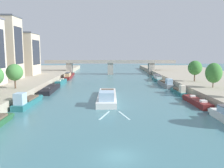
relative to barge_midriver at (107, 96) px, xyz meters
The scene contains 19 objects.
ground_plane 30.83m from the barge_midriver, 87.33° to the right, with size 400.00×400.00×0.00m, color #42757F.
quay_right 46.99m from the barge_midriver, 31.02° to the left, with size 36.00×170.00×2.08m, color #A89E89.
barge_midriver is the anchor object (origin of this frame).
wake_behind_barge 13.66m from the barge_midriver, 84.13° to the right, with size 5.60×5.91×0.03m.
moored_boat_left_midway 18.23m from the barge_midriver, 163.11° to the right, with size 2.87×13.57×3.45m.
moored_boat_left_gap_after 21.96m from the barge_midriver, 140.83° to the left, with size 3.46×16.57×2.35m.
moored_boat_left_near 35.38m from the barge_midriver, 119.03° to the left, with size 2.48×10.92×2.34m.
moored_boat_left_lone 47.71m from the barge_midriver, 110.62° to the left, with size 2.49×11.58×2.88m.
moored_boat_left_far 60.39m from the barge_midriver, 106.88° to the left, with size 2.41×10.79×2.30m.
moored_boat_right_midway 20.59m from the barge_midriver, 12.75° to the right, with size 2.68×12.79×2.31m.
moored_boat_right_downstream 21.43m from the barge_midriver, 22.01° to the left, with size 1.79×10.37×2.90m.
moored_boat_right_near 30.31m from the barge_midriver, 49.27° to the left, with size 2.65×14.07×3.02m.
moored_boat_right_end 43.82m from the barge_midriver, 62.51° to the left, with size 2.75×13.69×2.33m.
tree_left_far 25.50m from the barge_midriver, 166.26° to the left, with size 4.32×4.32×6.43m.
tree_right_by_lamp 29.72m from the barge_midriver, 12.82° to the left, with size 4.36×4.36×6.64m.
tree_right_past_mid 34.99m from the barge_midriver, 34.85° to the left, with size 4.44×4.44×6.72m.
building_left_tall 47.77m from the barge_midriver, 143.37° to the left, with size 12.98×9.32×21.73m.
building_left_corner 57.72m from the barge_midriver, 130.72° to the left, with size 15.69×12.38×17.27m.
bridge_far 64.46m from the barge_midriver, 88.72° to the left, with size 65.67×4.40×7.33m.
Camera 1 is at (-1.13, -25.30, 11.78)m, focal length 37.92 mm.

